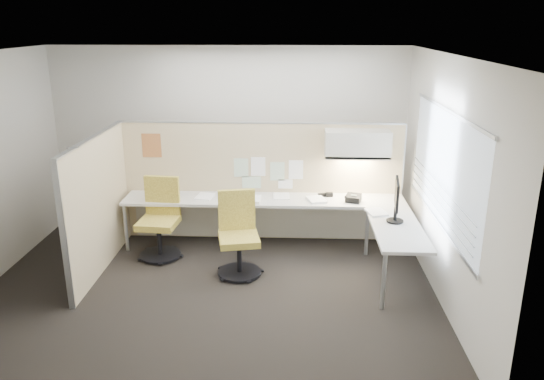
{
  "coord_description": "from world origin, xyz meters",
  "views": [
    {
      "loc": [
        1.01,
        -5.87,
        3.15
      ],
      "look_at": [
        0.73,
        0.8,
        1.01
      ],
      "focal_mm": 35.0,
      "sensor_mm": 36.0,
      "label": 1
    }
  ],
  "objects_px": {
    "phone": "(353,198)",
    "monitor": "(397,198)",
    "desk": "(287,211)",
    "chair_left": "(160,221)",
    "chair_right": "(238,237)"
  },
  "relations": [
    {
      "from": "monitor",
      "to": "phone",
      "type": "height_order",
      "value": "monitor"
    },
    {
      "from": "phone",
      "to": "monitor",
      "type": "bearing_deg",
      "value": -41.38
    },
    {
      "from": "desk",
      "to": "monitor",
      "type": "relative_size",
      "value": 7.41
    },
    {
      "from": "chair_left",
      "to": "chair_right",
      "type": "xyz_separation_m",
      "value": [
        1.14,
        -0.49,
        -0.01
      ]
    },
    {
      "from": "chair_left",
      "to": "phone",
      "type": "xyz_separation_m",
      "value": [
        2.67,
        0.29,
        0.27
      ]
    },
    {
      "from": "chair_left",
      "to": "desk",
      "type": "bearing_deg",
      "value": 12.2
    },
    {
      "from": "desk",
      "to": "phone",
      "type": "relative_size",
      "value": 15.45
    },
    {
      "from": "chair_left",
      "to": "phone",
      "type": "height_order",
      "value": "chair_left"
    },
    {
      "from": "chair_left",
      "to": "monitor",
      "type": "bearing_deg",
      "value": -4.01
    },
    {
      "from": "monitor",
      "to": "chair_right",
      "type": "bearing_deg",
      "value": 98.59
    },
    {
      "from": "phone",
      "to": "chair_right",
      "type": "bearing_deg",
      "value": -134.88
    },
    {
      "from": "chair_right",
      "to": "monitor",
      "type": "distance_m",
      "value": 2.06
    },
    {
      "from": "desk",
      "to": "monitor",
      "type": "bearing_deg",
      "value": -27.38
    },
    {
      "from": "monitor",
      "to": "phone",
      "type": "relative_size",
      "value": 2.08
    },
    {
      "from": "chair_right",
      "to": "desk",
      "type": "bearing_deg",
      "value": 38.24
    }
  ]
}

